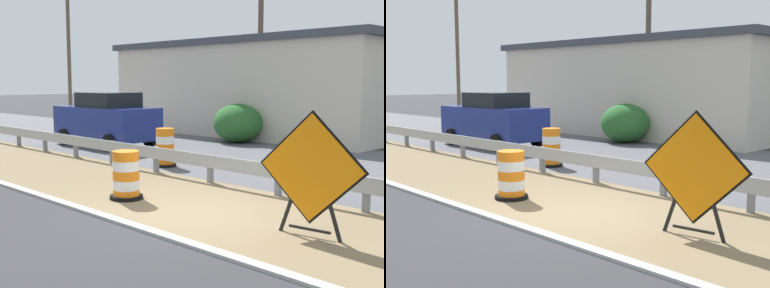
% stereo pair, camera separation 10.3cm
% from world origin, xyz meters
% --- Properties ---
extents(ground_plane, '(160.00, 160.00, 0.00)m').
position_xyz_m(ground_plane, '(0.00, 0.00, 0.00)').
color(ground_plane, '#333335').
extents(median_dirt_strip, '(3.85, 120.00, 0.01)m').
position_xyz_m(median_dirt_strip, '(0.73, 0.00, 0.00)').
color(median_dirt_strip, '#7F6B4C').
rests_on(median_dirt_strip, ground).
extents(far_lane_asphalt, '(8.35, 120.00, 0.00)m').
position_xyz_m(far_lane_asphalt, '(6.83, 0.00, 0.00)').
color(far_lane_asphalt, '#56565B').
rests_on(far_lane_asphalt, ground).
extents(curb_near_edge, '(0.20, 120.00, 0.11)m').
position_xyz_m(curb_near_edge, '(-1.30, 0.00, 0.00)').
color(curb_near_edge, '#ADADA8').
rests_on(curb_near_edge, ground).
extents(guardrail_median, '(0.18, 40.95, 0.71)m').
position_xyz_m(guardrail_median, '(2.42, -1.25, 0.52)').
color(guardrail_median, '#999EA3').
rests_on(guardrail_median, ground).
extents(warning_sign_diamond, '(0.29, 1.84, 2.07)m').
position_xyz_m(warning_sign_diamond, '(0.39, -2.32, 1.08)').
color(warning_sign_diamond, black).
rests_on(warning_sign_diamond, ground).
extents(traffic_barrel_nearest, '(0.72, 0.72, 1.04)m').
position_xyz_m(traffic_barrel_nearest, '(-0.07, 1.92, 0.47)').
color(traffic_barrel_nearest, orange).
rests_on(traffic_barrel_nearest, ground).
extents(traffic_barrel_close, '(0.67, 0.67, 1.13)m').
position_xyz_m(traffic_barrel_close, '(3.29, 4.40, 0.52)').
color(traffic_barrel_close, orange).
rests_on(traffic_barrel_close, ground).
extents(car_lead_near_lane, '(2.24, 4.48, 2.08)m').
position_xyz_m(car_lead_near_lane, '(4.86, 9.53, 1.04)').
color(car_lead_near_lane, navy).
rests_on(car_lead_near_lane, ground).
extents(roadside_shop_near, '(8.62, 14.44, 4.42)m').
position_xyz_m(roadside_shop_near, '(14.11, 8.57, 2.22)').
color(roadside_shop_near, beige).
rests_on(roadside_shop_near, ground).
extents(utility_pole_near, '(0.24, 1.80, 8.26)m').
position_xyz_m(utility_pole_near, '(11.55, 7.24, 4.29)').
color(utility_pole_near, brown).
rests_on(utility_pole_near, ground).
extents(utility_pole_mid, '(0.24, 1.80, 8.44)m').
position_xyz_m(utility_pole_mid, '(11.25, 22.52, 4.38)').
color(utility_pole_mid, brown).
rests_on(utility_pole_mid, ground).
extents(bush_roadside, '(2.00, 2.00, 1.60)m').
position_xyz_m(bush_roadside, '(9.32, 6.64, 0.80)').
color(bush_roadside, '#286028').
rests_on(bush_roadside, ground).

